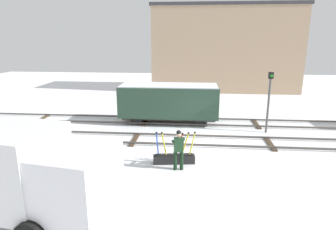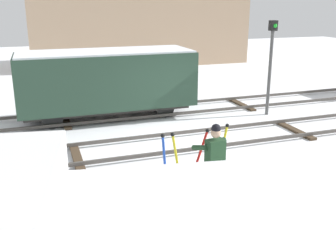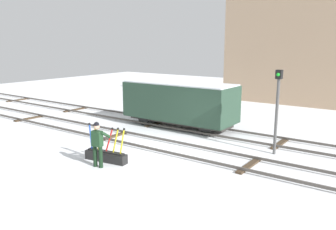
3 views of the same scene
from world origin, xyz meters
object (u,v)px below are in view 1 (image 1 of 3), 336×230
object	(u,v)px
rail_worker	(179,148)
delivery_truck	(10,169)
signal_post	(269,96)
switch_lever_frame	(174,158)
freight_car_back_track	(169,101)

from	to	relation	value
rail_worker	delivery_truck	distance (m)	6.07
rail_worker	signal_post	bearing A→B (deg)	39.94
switch_lever_frame	signal_post	bearing A→B (deg)	35.27
switch_lever_frame	signal_post	distance (m)	7.12
signal_post	freight_car_back_track	size ratio (longest dim) A/B	0.57
delivery_truck	freight_car_back_track	bearing A→B (deg)	80.80
switch_lever_frame	freight_car_back_track	distance (m)	6.37
freight_car_back_track	rail_worker	bearing A→B (deg)	-81.90
switch_lever_frame	freight_car_back_track	xyz separation A→B (m)	(-0.78, 6.22, 1.16)
rail_worker	freight_car_back_track	world-z (taller)	freight_car_back_track
delivery_truck	signal_post	bearing A→B (deg)	53.93
switch_lever_frame	rail_worker	xyz separation A→B (m)	(0.22, -0.59, 0.71)
signal_post	freight_car_back_track	world-z (taller)	signal_post
switch_lever_frame	rail_worker	size ratio (longest dim) A/B	1.07
switch_lever_frame	freight_car_back_track	bearing A→B (deg)	88.99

